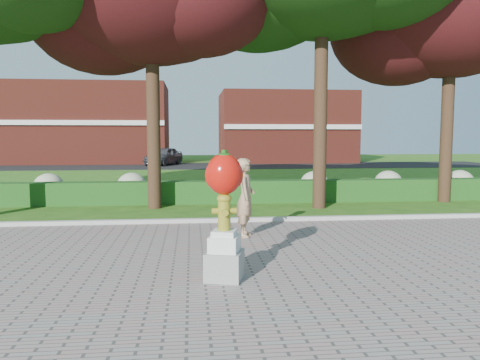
# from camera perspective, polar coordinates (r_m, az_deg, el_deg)

# --- Properties ---
(ground) EXTENTS (100.00, 100.00, 0.00)m
(ground) POSITION_cam_1_polar(r_m,az_deg,el_deg) (10.06, -1.45, -8.48)
(ground) COLOR #265715
(ground) RESTS_ON ground
(walkway) EXTENTS (40.00, 14.00, 0.04)m
(walkway) POSITION_cam_1_polar(r_m,az_deg,el_deg) (6.26, 1.53, -17.06)
(walkway) COLOR gray
(walkway) RESTS_ON ground
(curb) EXTENTS (40.00, 0.18, 0.15)m
(curb) POSITION_cam_1_polar(r_m,az_deg,el_deg) (12.97, -2.49, -4.99)
(curb) COLOR #ADADA5
(curb) RESTS_ON ground
(lawn_hedge) EXTENTS (24.00, 0.70, 0.80)m
(lawn_hedge) POSITION_cam_1_polar(r_m,az_deg,el_deg) (16.87, -3.31, -1.46)
(lawn_hedge) COLOR #164E18
(lawn_hedge) RESTS_ON ground
(hydrangea_row) EXTENTS (20.10, 1.10, 0.99)m
(hydrangea_row) POSITION_cam_1_polar(r_m,az_deg,el_deg) (17.88, -1.63, -0.59)
(hydrangea_row) COLOR #A3A981
(hydrangea_row) RESTS_ON ground
(street) EXTENTS (50.00, 8.00, 0.02)m
(street) POSITION_cam_1_polar(r_m,az_deg,el_deg) (37.82, -4.76, 1.73)
(street) COLOR black
(street) RESTS_ON ground
(building_left) EXTENTS (14.00, 8.00, 7.00)m
(building_left) POSITION_cam_1_polar(r_m,az_deg,el_deg) (44.72, -17.96, 6.52)
(building_left) COLOR maroon
(building_left) RESTS_ON ground
(building_right) EXTENTS (12.00, 8.00, 6.40)m
(building_right) POSITION_cam_1_polar(r_m,az_deg,el_deg) (44.61, 5.44, 6.38)
(building_right) COLOR maroon
(building_right) RESTS_ON ground
(tree_far_right) EXTENTS (7.88, 6.72, 10.21)m
(tree_far_right) POSITION_cam_1_polar(r_m,az_deg,el_deg) (19.25, 24.02, 18.62)
(tree_far_right) COLOR black
(tree_far_right) RESTS_ON ground
(hydrant_sculpture) EXTENTS (0.72, 0.72, 2.15)m
(hydrant_sculpture) POSITION_cam_1_polar(r_m,az_deg,el_deg) (7.68, -1.93, -3.85)
(hydrant_sculpture) COLOR gray
(hydrant_sculpture) RESTS_ON walkway
(woman) EXTENTS (0.56, 0.74, 1.85)m
(woman) POSITION_cam_1_polar(r_m,az_deg,el_deg) (11.01, 0.68, -2.15)
(woman) COLOR #A5815E
(woman) RESTS_ON walkway
(parked_car) EXTENTS (3.41, 4.75, 1.50)m
(parked_car) POSITION_cam_1_polar(r_m,az_deg,el_deg) (39.14, -9.29, 2.92)
(parked_car) COLOR #414349
(parked_car) RESTS_ON street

